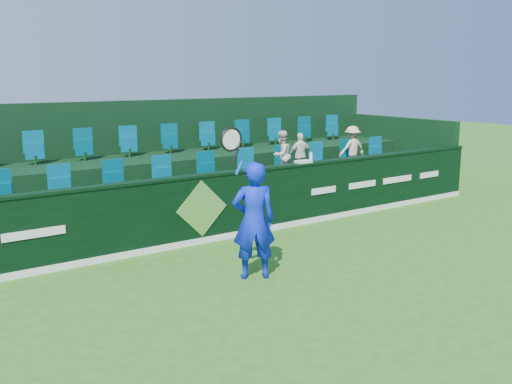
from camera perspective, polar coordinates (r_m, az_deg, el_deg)
ground at (r=8.19m, az=8.42°, el=-11.60°), size 60.00×60.00×0.00m
sponsor_hoarding at (r=11.08m, az=-5.70°, el=-1.69°), size 16.00×0.25×1.35m
stand_tier_front at (r=12.10m, az=-8.23°, el=-1.96°), size 16.00×2.00×0.80m
stand_tier_back at (r=13.74m, az=-11.82°, el=0.61°), size 16.00×1.80×1.30m
stand_rear at (r=14.05m, az=-12.63°, el=3.16°), size 16.00×4.10×2.60m
seat_row_front at (r=12.31m, az=-9.16°, el=1.58°), size 13.50×0.50×0.60m
seat_row_back at (r=13.87m, az=-12.47°, el=4.66°), size 13.50×0.50×0.60m
tennis_player at (r=9.04m, az=-0.25°, el=-2.81°), size 1.14×0.70×2.54m
spectator_left at (r=13.42m, az=2.57°, el=3.72°), size 0.67×0.59×1.15m
spectator_middle at (r=13.78m, az=4.48°, el=3.72°), size 0.67×0.41×1.06m
spectator_right at (r=14.90m, az=9.59°, el=4.34°), size 0.78×0.51×1.14m
towel at (r=12.39m, az=4.75°, el=3.04°), size 0.34×0.22×0.05m
drinks_bottle at (r=12.51m, az=5.52°, el=3.48°), size 0.07×0.07×0.21m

